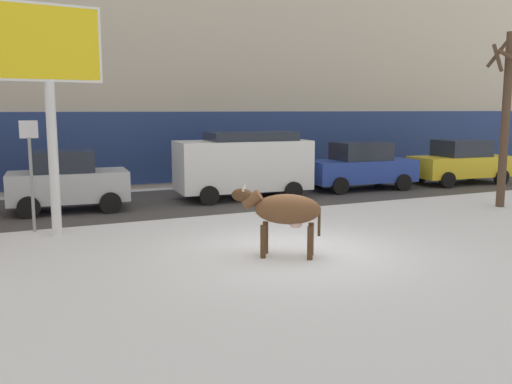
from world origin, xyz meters
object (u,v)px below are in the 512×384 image
object	(u,v)px
cow_brown	(284,210)
pedestrian_far_left	(265,162)
pedestrian_near_billboard	(261,162)
billboard	(48,57)
car_blue_sedan	(360,166)
bare_tree_left_lot	(506,111)
pedestrian_by_cars	(274,162)
car_yellow_sedan	(461,162)
car_silver_hatchback	(67,181)
car_white_van	(244,163)
street_sign	(31,167)

from	to	relation	value
cow_brown	pedestrian_far_left	world-z (taller)	pedestrian_far_left
pedestrian_near_billboard	pedestrian_far_left	size ratio (longest dim) A/B	1.00
cow_brown	billboard	xyz separation A→B (m)	(-4.19, 4.17, 3.32)
car_blue_sedan	billboard	bearing A→B (deg)	-163.47
billboard	pedestrian_far_left	bearing A→B (deg)	37.04
pedestrian_near_billboard	bare_tree_left_lot	distance (m)	9.83
pedestrian_near_billboard	pedestrian_by_cars	size ratio (longest dim) A/B	1.00
pedestrian_near_billboard	billboard	bearing A→B (deg)	-142.34
billboard	pedestrian_near_billboard	world-z (taller)	billboard
car_yellow_sedan	bare_tree_left_lot	bearing A→B (deg)	-122.00
car_silver_hatchback	car_white_van	bearing A→B (deg)	0.07
car_yellow_sedan	cow_brown	bearing A→B (deg)	-149.11
car_blue_sedan	pedestrian_far_left	distance (m)	4.19
pedestrian_near_billboard	car_white_van	bearing A→B (deg)	-123.54
street_sign	pedestrian_far_left	bearing A→B (deg)	33.14
cow_brown	billboard	world-z (taller)	billboard
car_silver_hatchback	street_sign	size ratio (longest dim) A/B	1.28
car_white_van	pedestrian_far_left	xyz separation A→B (m)	(2.52, 3.49, -0.36)
car_silver_hatchback	car_white_van	distance (m)	5.87
car_silver_hatchback	pedestrian_near_billboard	xyz separation A→B (m)	(8.18, 3.50, -0.05)
car_silver_hatchback	pedestrian_by_cars	xyz separation A→B (m)	(8.79, 3.50, -0.05)
car_white_van	car_yellow_sedan	distance (m)	9.79
car_white_van	street_sign	distance (m)	7.50
pedestrian_far_left	street_sign	size ratio (longest dim) A/B	0.61
pedestrian_near_billboard	car_blue_sedan	bearing A→B (deg)	-51.80
car_blue_sedan	car_yellow_sedan	world-z (taller)	same
cow_brown	bare_tree_left_lot	xyz separation A→B (m)	(9.14, 2.52, 2.06)
car_white_van	car_blue_sedan	size ratio (longest dim) A/B	1.09
cow_brown	car_blue_sedan	xyz separation A→B (m)	(7.28, 7.58, -0.09)
car_yellow_sedan	pedestrian_near_billboard	world-z (taller)	car_yellow_sedan
car_blue_sedan	car_yellow_sedan	xyz separation A→B (m)	(4.80, -0.35, 0.00)
car_silver_hatchback	pedestrian_near_billboard	world-z (taller)	car_silver_hatchback
cow_brown	pedestrian_by_cars	xyz separation A→B (m)	(5.22, 10.97, -0.11)
bare_tree_left_lot	billboard	bearing A→B (deg)	172.92
pedestrian_by_cars	street_sign	bearing A→B (deg)	-147.94
billboard	pedestrian_near_billboard	size ratio (longest dim) A/B	3.21
car_silver_hatchback	billboard	bearing A→B (deg)	-100.69
car_blue_sedan	car_white_van	bearing A→B (deg)	-178.82
cow_brown	pedestrian_far_left	distance (m)	11.98
billboard	car_blue_sedan	xyz separation A→B (m)	(11.47, 3.41, -3.41)
pedestrian_by_cars	bare_tree_left_lot	world-z (taller)	bare_tree_left_lot
car_silver_hatchback	bare_tree_left_lot	bearing A→B (deg)	-21.29
car_blue_sedan	street_sign	xyz separation A→B (m)	(-11.97, -2.81, 0.76)
bare_tree_left_lot	pedestrian_near_billboard	bearing A→B (deg)	118.17
billboard	car_silver_hatchback	xyz separation A→B (m)	(0.62, 3.30, -3.39)
car_blue_sedan	pedestrian_near_billboard	world-z (taller)	car_blue_sedan
billboard	street_sign	distance (m)	2.75
car_silver_hatchback	street_sign	distance (m)	3.02
billboard	pedestrian_by_cars	size ratio (longest dim) A/B	3.21
car_white_van	bare_tree_left_lot	bearing A→B (deg)	-35.94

